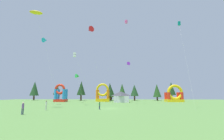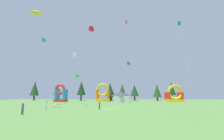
# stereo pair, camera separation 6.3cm
# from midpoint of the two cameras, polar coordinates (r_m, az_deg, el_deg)

# --- Properties ---
(ground_plane) EXTENTS (120.00, 120.00, 0.00)m
(ground_plane) POSITION_cam_midpoint_polar(r_m,az_deg,el_deg) (33.50, -0.48, -13.96)
(ground_plane) COLOR #5B8C42
(kite_white_box) EXTENTS (6.48, 0.79, 14.54)m
(kite_white_box) POSITION_cam_midpoint_polar(r_m,az_deg,el_deg) (45.06, -13.48, 5.42)
(kite_white_box) COLOR white
(kite_white_box) RESTS_ON ground_plane
(kite_yellow_parafoil) EXTENTS (8.64, 1.46, 22.35)m
(kite_yellow_parafoil) POSITION_cam_midpoint_polar(r_m,az_deg,el_deg) (42.21, -26.07, 18.36)
(kite_yellow_parafoil) COLOR yellow
(kite_yellow_parafoil) RESTS_ON ground_plane
(kite_green_delta) EXTENTS (4.16, 4.31, 10.69)m
(kite_green_delta) POSITION_cam_midpoint_polar(r_m,az_deg,el_deg) (60.64, -12.42, -2.20)
(kite_green_delta) COLOR green
(kite_green_delta) RESTS_ON ground_plane
(kite_cyan_delta) EXTENTS (6.22, 3.15, 19.68)m
(kite_cyan_delta) POSITION_cam_midpoint_polar(r_m,az_deg,el_deg) (50.97, -23.31, 9.99)
(kite_cyan_delta) COLOR #19B7CC
(kite_cyan_delta) RESTS_ON ground_plane
(kite_teal_box) EXTENTS (1.10, 6.51, 19.90)m
(kite_teal_box) POSITION_cam_midpoint_polar(r_m,az_deg,el_deg) (41.15, 23.48, 15.29)
(kite_teal_box) COLOR #0C7F7A
(kite_teal_box) RESTS_ON ground_plane
(kite_pink_box) EXTENTS (10.40, 6.16, 26.09)m
(kite_pink_box) POSITION_cam_midpoint_polar(r_m,az_deg,el_deg) (51.38, 5.21, 17.09)
(kite_pink_box) COLOR #EA599E
(kite_pink_box) RESTS_ON ground_plane
(kite_red_delta) EXTENTS (6.25, 5.37, 29.17)m
(kite_red_delta) POSITION_cam_midpoint_polar(r_m,az_deg,el_deg) (63.30, -8.00, 14.38)
(kite_red_delta) COLOR red
(kite_red_delta) RESTS_ON ground_plane
(kite_purple_delta) EXTENTS (5.61, 3.39, 13.92)m
(kite_purple_delta) POSITION_cam_midpoint_polar(r_m,az_deg,el_deg) (53.38, 5.83, 2.20)
(kite_purple_delta) COLOR purple
(kite_purple_delta) RESTS_ON ground_plane
(person_midfield) EXTENTS (0.37, 0.37, 1.54)m
(person_midfield) POSITION_cam_midpoint_polar(r_m,az_deg,el_deg) (31.42, -4.56, -12.60)
(person_midfield) COLOR navy
(person_midfield) RESTS_ON ground_plane
(person_left_edge) EXTENTS (0.44, 0.44, 1.82)m
(person_left_edge) POSITION_cam_midpoint_polar(r_m,az_deg,el_deg) (27.10, -29.86, -11.71)
(person_left_edge) COLOR navy
(person_left_edge) RESTS_ON ground_plane
(person_near_camera) EXTENTS (0.33, 0.33, 1.78)m
(person_near_camera) POSITION_cam_midpoint_polar(r_m,az_deg,el_deg) (32.31, -22.95, -11.58)
(person_near_camera) COLOR silver
(person_near_camera) RESTS_ON ground_plane
(inflatable_yellow_castle) EXTENTS (4.39, 4.06, 7.06)m
(inflatable_yellow_castle) POSITION_cam_midpoint_polar(r_m,az_deg,el_deg) (66.00, -18.29, -8.65)
(inflatable_yellow_castle) COLOR red
(inflatable_yellow_castle) RESTS_ON ground_plane
(inflatable_red_slide) EXTENTS (5.47, 3.82, 7.42)m
(inflatable_red_slide) POSITION_cam_midpoint_polar(r_m,az_deg,el_deg) (65.21, -3.39, -9.08)
(inflatable_red_slide) COLOR yellow
(inflatable_red_slide) RESTS_ON ground_plane
(inflatable_blue_arch) EXTENTS (6.33, 4.77, 6.76)m
(inflatable_blue_arch) POSITION_cam_midpoint_polar(r_m,az_deg,el_deg) (66.83, 21.95, -8.80)
(inflatable_blue_arch) COLOR yellow
(inflatable_blue_arch) RESTS_ON ground_plane
(festival_tent) EXTENTS (5.54, 4.50, 4.05)m
(festival_tent) POSITION_cam_midpoint_polar(r_m,az_deg,el_deg) (59.49, 3.39, -9.79)
(festival_tent) COLOR silver
(festival_tent) RESTS_ON ground_plane
(tree_row_0) EXTENTS (4.34, 4.34, 9.54)m
(tree_row_0) POSITION_cam_midpoint_polar(r_m,az_deg,el_deg) (89.63, -26.47, -6.11)
(tree_row_0) COLOR #4C331E
(tree_row_0) RESTS_ON ground_plane
(tree_row_1) EXTENTS (3.74, 3.74, 7.36)m
(tree_row_1) POSITION_cam_midpoint_polar(r_m,az_deg,el_deg) (81.84, -19.40, -6.98)
(tree_row_1) COLOR #4C331E
(tree_row_1) RESTS_ON ground_plane
(tree_row_2) EXTENTS (4.18, 4.18, 9.21)m
(tree_row_2) POSITION_cam_midpoint_polar(r_m,az_deg,el_deg) (76.63, -11.15, -6.58)
(tree_row_2) COLOR #4C331E
(tree_row_2) RESTS_ON ground_plane
(tree_row_3) EXTENTS (3.91, 3.91, 8.36)m
(tree_row_3) POSITION_cam_midpoint_polar(r_m,az_deg,el_deg) (74.90, -0.69, -7.20)
(tree_row_3) COLOR #4C331E
(tree_row_3) RESTS_ON ground_plane
(tree_row_4) EXTENTS (4.15, 4.15, 6.56)m
(tree_row_4) POSITION_cam_midpoint_polar(r_m,az_deg,el_deg) (79.21, -0.20, -8.12)
(tree_row_4) COLOR #4C331E
(tree_row_4) RESTS_ON ground_plane
(tree_row_5) EXTENTS (3.63, 3.63, 8.05)m
(tree_row_5) POSITION_cam_midpoint_polar(r_m,az_deg,el_deg) (77.12, 3.79, -7.24)
(tree_row_5) COLOR #4C331E
(tree_row_5) RESTS_ON ground_plane
(tree_row_6) EXTENTS (3.88, 3.88, 7.48)m
(tree_row_6) POSITION_cam_midpoint_polar(r_m,az_deg,el_deg) (74.38, 8.28, -7.41)
(tree_row_6) COLOR #4C331E
(tree_row_6) RESTS_ON ground_plane
(tree_row_7) EXTENTS (3.89, 3.89, 7.83)m
(tree_row_7) POSITION_cam_midpoint_polar(r_m,az_deg,el_deg) (78.56, 16.22, -7.29)
(tree_row_7) COLOR #4C331E
(tree_row_7) RESTS_ON ground_plane
(tree_row_8) EXTENTS (3.74, 3.74, 8.63)m
(tree_row_8) POSITION_cam_midpoint_polar(r_m,az_deg,el_deg) (78.03, 21.00, -6.42)
(tree_row_8) COLOR #4C331E
(tree_row_8) RESTS_ON ground_plane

